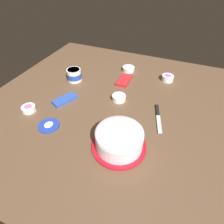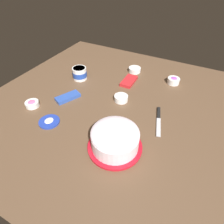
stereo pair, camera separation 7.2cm
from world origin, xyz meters
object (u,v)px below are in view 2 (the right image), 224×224
(frosting_tub, at_px, (80,73))
(spreading_knife, at_px, (159,118))
(sprinkle_bowl_rainbow, at_px, (174,80))
(candy_box_lower, at_px, (129,81))
(sprinkle_bowl_yellow, at_px, (135,70))
(sprinkle_bowl_green, at_px, (121,98))
(candy_box_upper, at_px, (68,97))
(frosting_tub_lid, at_px, (49,122))
(sprinkle_bowl_pink, at_px, (32,104))
(frosted_cake, at_px, (115,139))

(frosting_tub, height_order, spreading_knife, frosting_tub)
(sprinkle_bowl_rainbow, xyz_separation_m, candy_box_lower, (0.14, -0.28, -0.01))
(sprinkle_bowl_yellow, bearing_deg, sprinkle_bowl_green, 9.84)
(spreading_knife, height_order, sprinkle_bowl_green, sprinkle_bowl_green)
(spreading_knife, height_order, sprinkle_bowl_rainbow, sprinkle_bowl_rainbow)
(candy_box_upper, bearing_deg, spreading_knife, 123.03)
(frosting_tub_lid, bearing_deg, spreading_knife, 120.11)
(sprinkle_bowl_green, bearing_deg, spreading_knife, 77.61)
(frosting_tub_lid, distance_m, candy_box_lower, 0.63)
(candy_box_lower, bearing_deg, sprinkle_bowl_rainbow, 114.94)
(sprinkle_bowl_pink, relative_size, candy_box_lower, 0.52)
(frosting_tub, distance_m, candy_box_lower, 0.37)
(candy_box_upper, bearing_deg, sprinkle_bowl_green, 139.18)
(frosting_tub, distance_m, sprinkle_bowl_yellow, 0.43)
(frosted_cake, relative_size, candy_box_upper, 1.72)
(frosted_cake, relative_size, sprinkle_bowl_rainbow, 3.16)
(frosted_cake, bearing_deg, candy_box_upper, -115.33)
(sprinkle_bowl_green, bearing_deg, frosting_tub, -104.45)
(frosting_tub_lid, relative_size, candy_box_lower, 0.74)
(frosting_tub, xyz_separation_m, spreading_knife, (0.16, 0.65, -0.04))
(spreading_knife, relative_size, sprinkle_bowl_yellow, 2.48)
(sprinkle_bowl_yellow, xyz_separation_m, sprinkle_bowl_pink, (0.69, -0.39, -0.00))
(sprinkle_bowl_yellow, height_order, candy_box_upper, sprinkle_bowl_yellow)
(spreading_knife, relative_size, candy_box_upper, 1.49)
(sprinkle_bowl_green, relative_size, sprinkle_bowl_yellow, 0.94)
(frosted_cake, distance_m, frosting_tub_lid, 0.41)
(frosted_cake, xyz_separation_m, sprinkle_bowl_yellow, (-0.74, -0.20, -0.04))
(frosted_cake, bearing_deg, frosting_tub_lid, -88.02)
(spreading_knife, distance_m, sprinkle_bowl_green, 0.27)
(sprinkle_bowl_green, height_order, candy_box_upper, sprinkle_bowl_green)
(sprinkle_bowl_green, relative_size, sprinkle_bowl_rainbow, 1.04)
(frosted_cake, relative_size, frosting_tub_lid, 2.31)
(frosting_tub_lid, relative_size, sprinkle_bowl_pink, 1.41)
(spreading_knife, bearing_deg, sprinkle_bowl_green, -102.39)
(frosting_tub_lid, bearing_deg, sprinkle_bowl_pink, -108.57)
(frosted_cake, bearing_deg, sprinkle_bowl_pink, -94.77)
(frosted_cake, bearing_deg, sprinkle_bowl_yellow, -164.57)
(sprinkle_bowl_rainbow, bearing_deg, frosting_tub, -67.68)
(frosted_cake, height_order, candy_box_upper, frosted_cake)
(frosted_cake, xyz_separation_m, sprinkle_bowl_rainbow, (-0.71, 0.11, -0.03))
(frosting_tub_lid, height_order, candy_box_upper, candy_box_upper)
(sprinkle_bowl_yellow, bearing_deg, candy_box_upper, -25.17)
(candy_box_lower, bearing_deg, spreading_knife, 46.55)
(spreading_knife, bearing_deg, frosting_tub, -103.61)
(frosting_tub_lid, relative_size, sprinkle_bowl_yellow, 1.23)
(sprinkle_bowl_yellow, relative_size, candy_box_upper, 0.60)
(spreading_knife, distance_m, candy_box_upper, 0.58)
(frosting_tub_lid, xyz_separation_m, candy_box_upper, (-0.23, -0.04, 0.01))
(sprinkle_bowl_pink, bearing_deg, candy_box_upper, 138.27)
(spreading_knife, bearing_deg, sprinkle_bowl_rainbow, -176.92)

